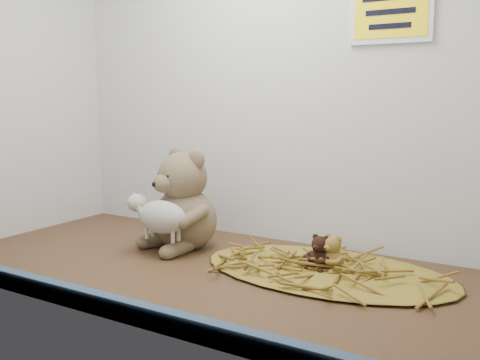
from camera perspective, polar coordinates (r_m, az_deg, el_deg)
The scene contains 8 objects.
alcove_shell at distance 118.92cm, azimuth -1.60°, elevation 12.86°, with size 120.40×60.20×90.40cm.
front_rail at distance 95.49cm, azimuth -14.02°, elevation -12.80°, with size 119.28×2.20×3.60cm, color #38516A.
straw_bed at distance 115.52cm, azimuth 9.16°, elevation -9.48°, with size 55.13×32.01×1.07cm, color brown.
main_teddy at distance 130.86cm, azimuth -5.92°, elevation -1.96°, with size 19.75×20.85×24.50cm, color olive, non-canonical shape.
toy_lamb at distance 124.68cm, azimuth -8.31°, elevation -3.93°, with size 16.53×10.09×10.68cm, color beige, non-canonical shape.
mini_teddy_tan at distance 114.13cm, azimuth 9.86°, elevation -7.48°, with size 6.04×6.38×7.49cm, color olive, non-canonical shape.
mini_teddy_brown at distance 114.45cm, azimuth 8.56°, elevation -7.45°, with size 5.88×6.21×7.30cm, color black, non-canonical shape.
wall_sign at distance 126.55cm, azimuth 15.80°, elevation 16.85°, with size 16.00×1.20×11.00cm, color yellow.
Camera 1 is at (63.41, -91.24, 36.42)cm, focal length 40.00 mm.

